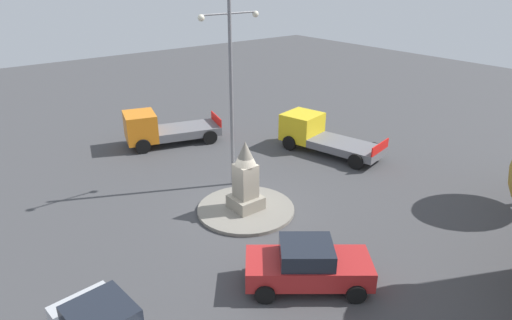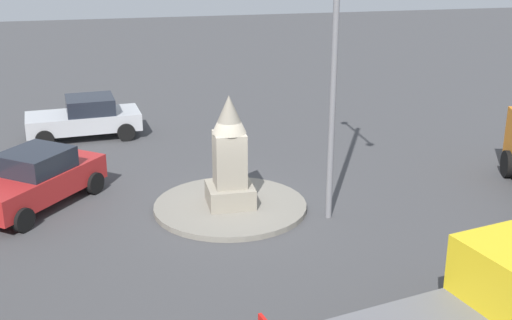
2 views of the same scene
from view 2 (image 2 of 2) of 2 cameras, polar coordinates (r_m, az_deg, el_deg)
ground_plane at (r=18.74m, az=-2.17°, el=-4.12°), size 80.00×80.00×0.00m
traffic_island at (r=18.71m, az=-2.17°, el=-3.91°), size 4.19×4.19×0.15m
monument at (r=18.19m, az=-2.23°, el=0.27°), size 1.23×1.23×3.06m
streetlamp at (r=16.92m, az=6.69°, el=10.99°), size 3.04×0.28×8.47m
car_silver_approaching at (r=25.45m, az=-14.12°, el=3.48°), size 2.29×4.16×1.49m
car_red_far_side at (r=19.60m, az=-17.94°, el=-1.52°), size 4.24×3.81×1.59m
truck_yellow_parked_left at (r=12.94m, az=17.76°, el=-11.94°), size 3.38×6.18×1.97m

